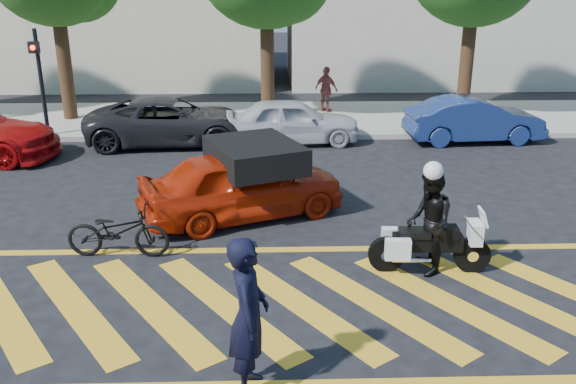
{
  "coord_description": "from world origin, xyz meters",
  "views": [
    {
      "loc": [
        0.09,
        -7.95,
        4.62
      ],
      "look_at": [
        0.38,
        2.02,
        1.05
      ],
      "focal_mm": 38.0,
      "sensor_mm": 36.0,
      "label": 1
    }
  ],
  "objects_px": {
    "police_motorcycle": "(428,245)",
    "officer_moto": "(429,222)",
    "parked_mid_right": "(292,121)",
    "red_convertible": "(242,184)",
    "parked_right": "(474,120)",
    "officer_bike": "(248,316)",
    "bicycle": "(118,231)",
    "parked_mid_left": "(170,121)"
  },
  "relations": [
    {
      "from": "police_motorcycle",
      "to": "officer_moto",
      "type": "bearing_deg",
      "value": -170.34
    },
    {
      "from": "officer_moto",
      "to": "parked_mid_right",
      "type": "height_order",
      "value": "officer_moto"
    },
    {
      "from": "police_motorcycle",
      "to": "officer_moto",
      "type": "relative_size",
      "value": 1.15
    },
    {
      "from": "red_convertible",
      "to": "officer_moto",
      "type": "bearing_deg",
      "value": -151.46
    },
    {
      "from": "parked_mid_right",
      "to": "parked_right",
      "type": "relative_size",
      "value": 0.98
    },
    {
      "from": "officer_bike",
      "to": "bicycle",
      "type": "relative_size",
      "value": 1.1
    },
    {
      "from": "red_convertible",
      "to": "parked_mid_left",
      "type": "distance_m",
      "value": 6.14
    },
    {
      "from": "police_motorcycle",
      "to": "parked_right",
      "type": "relative_size",
      "value": 0.51
    },
    {
      "from": "officer_moto",
      "to": "parked_mid_right",
      "type": "xyz_separation_m",
      "value": [
        -1.91,
        8.15,
        -0.22
      ]
    },
    {
      "from": "officer_bike",
      "to": "parked_right",
      "type": "height_order",
      "value": "officer_bike"
    },
    {
      "from": "officer_bike",
      "to": "parked_right",
      "type": "bearing_deg",
      "value": -28.45
    },
    {
      "from": "red_convertible",
      "to": "parked_right",
      "type": "xyz_separation_m",
      "value": [
        6.47,
        5.7,
        -0.04
      ]
    },
    {
      "from": "officer_bike",
      "to": "parked_mid_right",
      "type": "xyz_separation_m",
      "value": [
        0.89,
        11.07,
        -0.31
      ]
    },
    {
      "from": "parked_mid_left",
      "to": "parked_mid_right",
      "type": "relative_size",
      "value": 1.23
    },
    {
      "from": "police_motorcycle",
      "to": "red_convertible",
      "type": "bearing_deg",
      "value": 144.29
    },
    {
      "from": "officer_moto",
      "to": "parked_right",
      "type": "xyz_separation_m",
      "value": [
        3.37,
        8.19,
        -0.23
      ]
    },
    {
      "from": "bicycle",
      "to": "red_convertible",
      "type": "height_order",
      "value": "red_convertible"
    },
    {
      "from": "parked_mid_right",
      "to": "police_motorcycle",
      "type": "bearing_deg",
      "value": -171.41
    },
    {
      "from": "red_convertible",
      "to": "parked_right",
      "type": "relative_size",
      "value": 1.03
    },
    {
      "from": "officer_bike",
      "to": "police_motorcycle",
      "type": "relative_size",
      "value": 0.97
    },
    {
      "from": "parked_right",
      "to": "officer_bike",
      "type": "bearing_deg",
      "value": 147.1
    },
    {
      "from": "parked_right",
      "to": "parked_mid_right",
      "type": "bearing_deg",
      "value": 86.53
    },
    {
      "from": "officer_moto",
      "to": "red_convertible",
      "type": "relative_size",
      "value": 0.43
    },
    {
      "from": "parked_mid_left",
      "to": "parked_mid_right",
      "type": "height_order",
      "value": "parked_mid_left"
    },
    {
      "from": "police_motorcycle",
      "to": "officer_moto",
      "type": "xyz_separation_m",
      "value": [
        -0.01,
        -0.0,
        0.39
      ]
    },
    {
      "from": "officer_moto",
      "to": "parked_mid_right",
      "type": "relative_size",
      "value": 0.45
    },
    {
      "from": "parked_mid_left",
      "to": "police_motorcycle",
      "type": "bearing_deg",
      "value": -150.21
    },
    {
      "from": "parked_mid_left",
      "to": "parked_mid_right",
      "type": "bearing_deg",
      "value": -94.27
    },
    {
      "from": "bicycle",
      "to": "police_motorcycle",
      "type": "bearing_deg",
      "value": -94.76
    },
    {
      "from": "police_motorcycle",
      "to": "parked_mid_left",
      "type": "distance_m",
      "value": 9.81
    },
    {
      "from": "police_motorcycle",
      "to": "parked_right",
      "type": "height_order",
      "value": "parked_right"
    },
    {
      "from": "bicycle",
      "to": "red_convertible",
      "type": "relative_size",
      "value": 0.44
    },
    {
      "from": "officer_bike",
      "to": "bicycle",
      "type": "bearing_deg",
      "value": 33.56
    },
    {
      "from": "officer_moto",
      "to": "red_convertible",
      "type": "bearing_deg",
      "value": -125.85
    },
    {
      "from": "bicycle",
      "to": "parked_mid_right",
      "type": "distance_m",
      "value": 8.11
    },
    {
      "from": "bicycle",
      "to": "parked_mid_right",
      "type": "relative_size",
      "value": 0.46
    },
    {
      "from": "officer_bike",
      "to": "red_convertible",
      "type": "xyz_separation_m",
      "value": [
        -0.3,
        5.41,
        -0.28
      ]
    },
    {
      "from": "bicycle",
      "to": "red_convertible",
      "type": "distance_m",
      "value": 2.72
    },
    {
      "from": "red_convertible",
      "to": "bicycle",
      "type": "bearing_deg",
      "value": 107.59
    },
    {
      "from": "red_convertible",
      "to": "parked_mid_right",
      "type": "bearing_deg",
      "value": -34.69
    },
    {
      "from": "officer_moto",
      "to": "parked_right",
      "type": "distance_m",
      "value": 8.85
    },
    {
      "from": "officer_bike",
      "to": "police_motorcycle",
      "type": "distance_m",
      "value": 4.09
    }
  ]
}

